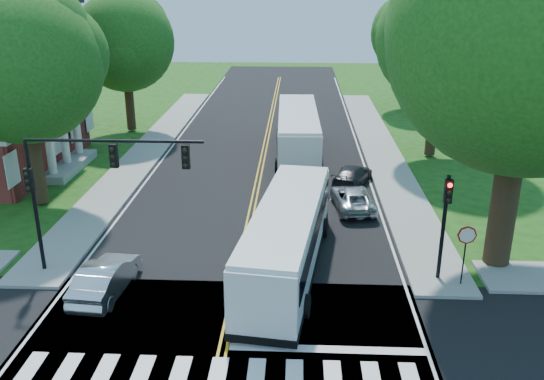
# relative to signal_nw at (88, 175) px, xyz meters

# --- Properties ---
(ground) EXTENTS (140.00, 140.00, 0.00)m
(ground) POSITION_rel_signal_nw_xyz_m (5.86, -6.43, -4.38)
(ground) COLOR #1A4511
(ground) RESTS_ON ground
(road) EXTENTS (14.00, 96.00, 0.01)m
(road) POSITION_rel_signal_nw_xyz_m (5.86, 11.57, -4.37)
(road) COLOR black
(road) RESTS_ON ground
(cross_road) EXTENTS (60.00, 12.00, 0.01)m
(cross_road) POSITION_rel_signal_nw_xyz_m (5.86, -6.43, -4.37)
(cross_road) COLOR black
(cross_road) RESTS_ON ground
(center_line) EXTENTS (0.36, 70.00, 0.01)m
(center_line) POSITION_rel_signal_nw_xyz_m (5.86, 15.57, -4.36)
(center_line) COLOR gold
(center_line) RESTS_ON road
(edge_line_w) EXTENTS (0.12, 70.00, 0.01)m
(edge_line_w) POSITION_rel_signal_nw_xyz_m (-0.94, 15.57, -4.36)
(edge_line_w) COLOR silver
(edge_line_w) RESTS_ON road
(edge_line_e) EXTENTS (0.12, 70.00, 0.01)m
(edge_line_e) POSITION_rel_signal_nw_xyz_m (12.66, 15.57, -4.36)
(edge_line_e) COLOR silver
(edge_line_e) RESTS_ON road
(stop_bar) EXTENTS (6.60, 0.40, 0.01)m
(stop_bar) POSITION_rel_signal_nw_xyz_m (9.36, -4.83, -4.36)
(stop_bar) COLOR silver
(stop_bar) RESTS_ON road
(sidewalk_nw) EXTENTS (2.60, 40.00, 0.15)m
(sidewalk_nw) POSITION_rel_signal_nw_xyz_m (-2.44, 18.57, -4.30)
(sidewalk_nw) COLOR gray
(sidewalk_nw) RESTS_ON ground
(sidewalk_ne) EXTENTS (2.60, 40.00, 0.15)m
(sidewalk_ne) POSITION_rel_signal_nw_xyz_m (14.16, 18.57, -4.30)
(sidewalk_ne) COLOR gray
(sidewalk_ne) RESTS_ON ground
(tree_ne_big) EXTENTS (10.80, 10.80, 14.91)m
(tree_ne_big) POSITION_rel_signal_nw_xyz_m (16.86, 1.57, 5.24)
(tree_ne_big) COLOR black
(tree_ne_big) RESTS_ON ground
(tree_west_near) EXTENTS (8.00, 8.00, 11.40)m
(tree_west_near) POSITION_rel_signal_nw_xyz_m (-5.64, 7.57, 3.15)
(tree_west_near) COLOR black
(tree_west_near) RESTS_ON ground
(tree_west_far) EXTENTS (7.60, 7.60, 10.67)m
(tree_west_far) POSITION_rel_signal_nw_xyz_m (-5.14, 23.57, 2.62)
(tree_west_far) COLOR black
(tree_west_far) RESTS_ON ground
(tree_east_mid) EXTENTS (8.40, 8.40, 11.93)m
(tree_east_mid) POSITION_rel_signal_nw_xyz_m (17.36, 17.57, 3.48)
(tree_east_mid) COLOR black
(tree_east_mid) RESTS_ON ground
(tree_east_far) EXTENTS (7.20, 7.20, 10.34)m
(tree_east_far) POSITION_rel_signal_nw_xyz_m (18.36, 33.57, 2.48)
(tree_east_far) COLOR black
(tree_east_far) RESTS_ON ground
(signal_nw) EXTENTS (7.15, 0.46, 5.66)m
(signal_nw) POSITION_rel_signal_nw_xyz_m (0.00, 0.00, 0.00)
(signal_nw) COLOR black
(signal_nw) RESTS_ON ground
(signal_ne) EXTENTS (0.30, 0.46, 4.40)m
(signal_ne) POSITION_rel_signal_nw_xyz_m (14.06, 0.01, -1.41)
(signal_ne) COLOR black
(signal_ne) RESTS_ON ground
(stop_sign) EXTENTS (0.76, 0.08, 2.53)m
(stop_sign) POSITION_rel_signal_nw_xyz_m (14.86, -0.45, -2.35)
(stop_sign) COLOR black
(stop_sign) RESTS_ON ground
(bus_lead) EXTENTS (3.94, 11.53, 2.92)m
(bus_lead) POSITION_rel_signal_nw_xyz_m (7.86, 0.64, -2.82)
(bus_lead) COLOR silver
(bus_lead) RESTS_ON road
(bus_follow) EXTENTS (3.19, 12.30, 3.17)m
(bus_follow) POSITION_rel_signal_nw_xyz_m (8.24, 17.22, -2.70)
(bus_follow) COLOR silver
(bus_follow) RESTS_ON road
(hatchback) EXTENTS (1.80, 4.26, 1.37)m
(hatchback) POSITION_rel_signal_nw_xyz_m (0.86, -1.59, -3.68)
(hatchback) COLOR silver
(hatchback) RESTS_ON road
(suv) EXTENTS (2.40, 4.39, 1.17)m
(suv) POSITION_rel_signal_nw_xyz_m (11.22, 7.73, -3.78)
(suv) COLOR silver
(suv) RESTS_ON road
(dark_sedan) EXTENTS (2.97, 4.36, 1.17)m
(dark_sedan) POSITION_rel_signal_nw_xyz_m (11.52, 11.55, -3.78)
(dark_sedan) COLOR black
(dark_sedan) RESTS_ON road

